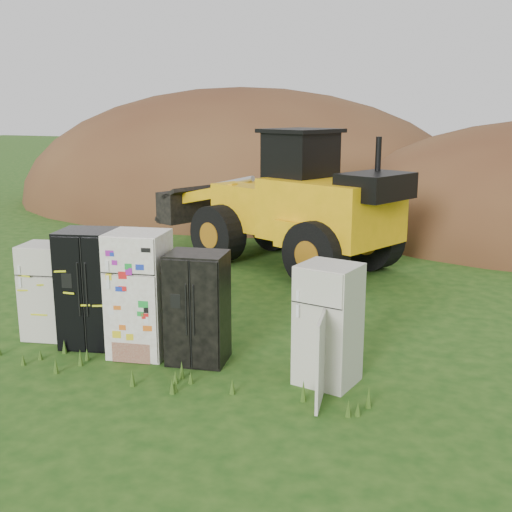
{
  "coord_description": "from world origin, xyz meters",
  "views": [
    {
      "loc": [
        4.56,
        -7.97,
        3.71
      ],
      "look_at": [
        0.46,
        2.0,
        1.19
      ],
      "focal_mm": 45.0,
      "sensor_mm": 36.0,
      "label": 1
    }
  ],
  "objects_px": {
    "fridge_leftmost": "(47,291)",
    "wheel_loader": "(275,196)",
    "fridge_dark_mid": "(198,308)",
    "fridge_open_door": "(328,324)",
    "fridge_black_side": "(93,288)",
    "fridge_sticker": "(139,294)"
  },
  "relations": [
    {
      "from": "fridge_leftmost",
      "to": "fridge_dark_mid",
      "type": "xyz_separation_m",
      "value": [
        2.76,
        0.01,
        0.05
      ]
    },
    {
      "from": "fridge_black_side",
      "to": "fridge_open_door",
      "type": "distance_m",
      "value": 3.83
    },
    {
      "from": "fridge_dark_mid",
      "to": "wheel_loader",
      "type": "distance_m",
      "value": 6.53
    },
    {
      "from": "fridge_sticker",
      "to": "fridge_open_door",
      "type": "relative_size",
      "value": 1.14
    },
    {
      "from": "fridge_black_side",
      "to": "wheel_loader",
      "type": "relative_size",
      "value": 0.28
    },
    {
      "from": "fridge_open_door",
      "to": "fridge_dark_mid",
      "type": "bearing_deg",
      "value": -170.07
    },
    {
      "from": "fridge_dark_mid",
      "to": "fridge_open_door",
      "type": "relative_size",
      "value": 0.99
    },
    {
      "from": "fridge_leftmost",
      "to": "fridge_sticker",
      "type": "bearing_deg",
      "value": -14.87
    },
    {
      "from": "fridge_black_side",
      "to": "wheel_loader",
      "type": "distance_m",
      "value": 6.45
    },
    {
      "from": "fridge_black_side",
      "to": "fridge_dark_mid",
      "type": "distance_m",
      "value": 1.84
    },
    {
      "from": "fridge_dark_mid",
      "to": "fridge_open_door",
      "type": "xyz_separation_m",
      "value": [
        1.99,
        -0.0,
        0.01
      ]
    },
    {
      "from": "fridge_open_door",
      "to": "wheel_loader",
      "type": "distance_m",
      "value": 7.18
    },
    {
      "from": "fridge_black_side",
      "to": "fridge_leftmost",
      "type": "bearing_deg",
      "value": 165.44
    },
    {
      "from": "fridge_open_door",
      "to": "fridge_sticker",
      "type": "bearing_deg",
      "value": -168.65
    },
    {
      "from": "fridge_leftmost",
      "to": "fridge_open_door",
      "type": "distance_m",
      "value": 4.75
    },
    {
      "from": "fridge_sticker",
      "to": "fridge_dark_mid",
      "type": "bearing_deg",
      "value": -6.72
    },
    {
      "from": "wheel_loader",
      "to": "fridge_black_side",
      "type": "bearing_deg",
      "value": -73.23
    },
    {
      "from": "fridge_leftmost",
      "to": "wheel_loader",
      "type": "distance_m",
      "value": 6.62
    },
    {
      "from": "fridge_open_door",
      "to": "wheel_loader",
      "type": "relative_size",
      "value": 0.25
    },
    {
      "from": "fridge_leftmost",
      "to": "wheel_loader",
      "type": "height_order",
      "value": "wheel_loader"
    },
    {
      "from": "fridge_black_side",
      "to": "fridge_sticker",
      "type": "bearing_deg",
      "value": -18.98
    },
    {
      "from": "fridge_leftmost",
      "to": "fridge_black_side",
      "type": "distance_m",
      "value": 0.94
    }
  ]
}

